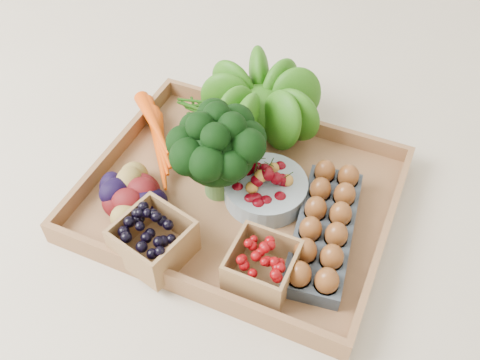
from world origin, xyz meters
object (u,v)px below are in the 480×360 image
at_px(tray, 240,199).
at_px(broccoli, 218,166).
at_px(egg_carton, 324,231).
at_px(cherry_bowl, 266,190).

height_order(tray, broccoli, broccoli).
xyz_separation_m(broccoli, egg_carton, (0.21, -0.02, -0.05)).
bearing_deg(egg_carton, tray, 163.19).
xyz_separation_m(broccoli, cherry_bowl, (0.09, 0.02, -0.05)).
bearing_deg(egg_carton, broccoli, 166.04).
bearing_deg(broccoli, tray, 5.68).
bearing_deg(cherry_bowl, tray, -158.06).
relative_size(tray, broccoli, 3.15).
distance_m(tray, broccoli, 0.09).
bearing_deg(tray, broccoli, -174.32).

